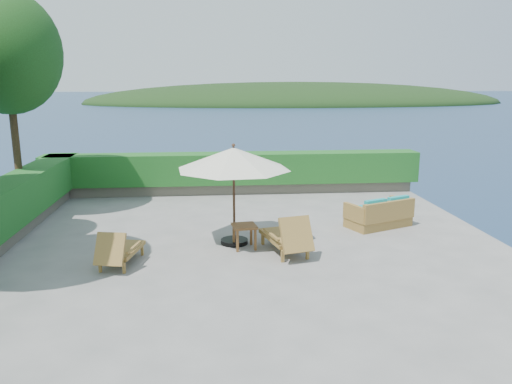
{
  "coord_description": "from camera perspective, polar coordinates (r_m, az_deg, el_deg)",
  "views": [
    {
      "loc": [
        -0.76,
        -10.76,
        3.71
      ],
      "look_at": [
        0.3,
        0.8,
        1.1
      ],
      "focal_mm": 35.0,
      "sensor_mm": 36.0,
      "label": 1
    }
  ],
  "objects": [
    {
      "name": "ocean",
      "position": [
        12.7,
        -1.08,
        -19.22
      ],
      "size": [
        600.0,
        600.0,
        0.0
      ],
      "primitive_type": "plane",
      "color": "#18344C",
      "rests_on": "ground"
    },
    {
      "name": "lounge_right",
      "position": [
        10.88,
        3.56,
        -5.08
      ],
      "size": [
        1.04,
        1.75,
        0.94
      ],
      "rotation": [
        0.0,
        0.0,
        0.24
      ],
      "color": "olive",
      "rests_on": "ground"
    },
    {
      "name": "tree_far",
      "position": [
        14.93,
        -26.64,
        14.04
      ],
      "size": [
        2.8,
        2.8,
        6.03
      ],
      "color": "#47301B",
      "rests_on": "ground"
    },
    {
      "name": "ground",
      "position": [
        11.41,
        -1.14,
        -6.3
      ],
      "size": [
        12.0,
        12.0,
        0.0
      ],
      "primitive_type": "plane",
      "color": "gray",
      "rests_on": "ground"
    },
    {
      "name": "wicker_loveseat",
      "position": [
        13.24,
        13.97,
        -2.57
      ],
      "size": [
        1.85,
        1.43,
        0.81
      ],
      "rotation": [
        0.0,
        0.0,
        0.4
      ],
      "color": "olive",
      "rests_on": "ground"
    },
    {
      "name": "planter_wall_far",
      "position": [
        16.75,
        -2.52,
        0.49
      ],
      "size": [
        12.0,
        0.6,
        0.36
      ],
      "primitive_type": "cube",
      "color": "#696054",
      "rests_on": "ground"
    },
    {
      "name": "side_table",
      "position": [
        11.19,
        -1.34,
        -4.26
      ],
      "size": [
        0.59,
        0.59,
        0.55
      ],
      "rotation": [
        0.0,
        0.0,
        0.15
      ],
      "color": "brown",
      "rests_on": "ground"
    },
    {
      "name": "lounge_left",
      "position": [
        10.57,
        -15.38,
        -6.39
      ],
      "size": [
        0.86,
        1.5,
        0.81
      ],
      "rotation": [
        0.0,
        0.0,
        -0.21
      ],
      "color": "olive",
      "rests_on": "ground"
    },
    {
      "name": "foundation",
      "position": [
        12.0,
        -1.11,
        -13.33
      ],
      "size": [
        12.0,
        12.0,
        3.0
      ],
      "primitive_type": "cube",
      "color": "#5B5248",
      "rests_on": "ocean"
    },
    {
      "name": "offshore_island",
      "position": [
        153.09,
        4.52,
        10.1
      ],
      "size": [
        126.0,
        57.6,
        12.6
      ],
      "primitive_type": "ellipsoid",
      "color": "black",
      "rests_on": "ocean"
    },
    {
      "name": "patio_umbrella",
      "position": [
        11.19,
        -2.58,
        3.73
      ],
      "size": [
        3.25,
        3.25,
        2.33
      ],
      "rotation": [
        0.0,
        0.0,
        -0.29
      ],
      "color": "black",
      "rests_on": "ground"
    },
    {
      "name": "hedge_far",
      "position": [
        16.63,
        -2.55,
        2.75
      ],
      "size": [
        12.4,
        0.9,
        1.0
      ],
      "primitive_type": "cube",
      "color": "#154B19",
      "rests_on": "planter_wall_far"
    }
  ]
}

